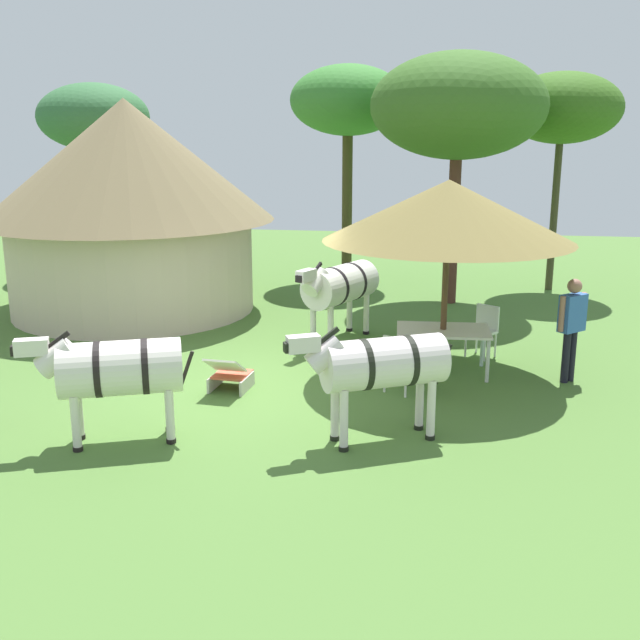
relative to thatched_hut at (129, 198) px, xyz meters
The scene contains 15 objects.
ground_plane 6.37m from the thatched_hut, 50.98° to the right, with size 36.00×36.00×0.00m, color #4C7432.
thatched_hut is the anchor object (origin of this frame).
shade_umbrella 7.52m from the thatched_hut, 27.63° to the right, with size 3.96×3.96×3.14m.
patio_dining_table 7.73m from the thatched_hut, 27.63° to the right, with size 1.54×1.02×0.74m.
patio_chair_near_lawn 7.80m from the thatched_hut, 37.39° to the right, with size 0.59×0.59×0.90m.
patio_chair_near_hut 8.01m from the thatched_hut, 18.20° to the right, with size 0.60×0.60×0.90m.
guest_beside_umbrella 9.48m from the thatched_hut, 22.92° to the right, with size 0.47×0.46×1.66m.
striped_lounge_chair 6.32m from the thatched_hut, 54.63° to the right, with size 0.62×0.86×0.61m.
zebra_nearest_camera 8.78m from the thatched_hut, 47.71° to the right, with size 2.06×1.26×1.57m.
zebra_by_umbrella 7.53m from the thatched_hut, 69.78° to the right, with size 2.08×1.19×1.51m.
zebra_toward_hut 5.26m from the thatched_hut, 20.65° to the right, with size 1.37×2.07×1.59m.
acacia_tree_behind_hut 7.35m from the thatched_hut, 13.95° to the left, with size 3.82×3.82×5.51m.
acacia_tree_left_background 6.20m from the thatched_hut, 43.50° to the left, with size 2.91×2.91×5.44m.
acacia_tree_far_lawn 10.17m from the thatched_hut, 20.63° to the left, with size 2.76×2.76×5.18m.
acacia_tree_right_background 5.33m from the thatched_hut, 121.44° to the left, with size 2.95×2.95×5.06m.
Camera 1 is at (2.70, -10.95, 3.94)m, focal length 42.52 mm.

